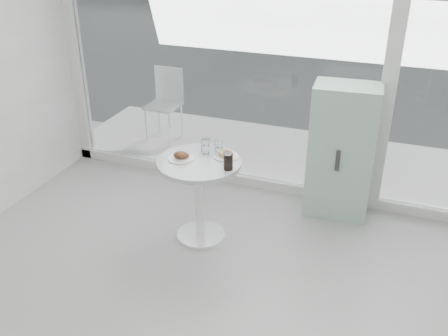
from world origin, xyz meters
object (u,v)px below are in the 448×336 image
at_px(mint_cabinet, 341,151).
at_px(water_tumbler_a, 206,147).
at_px(main_table, 200,183).
at_px(patio_chair, 166,99).
at_px(plate_fritter, 181,157).
at_px(cola_glass, 228,162).
at_px(water_tumbler_b, 219,148).
at_px(plate_donut, 226,155).

xyz_separation_m(mint_cabinet, water_tumbler_a, (-1.08, -0.71, 0.18)).
distance_m(main_table, water_tumbler_a, 0.32).
height_order(patio_chair, plate_fritter, patio_chair).
bearing_deg(cola_glass, water_tumbler_b, 125.32).
relative_size(plate_donut, water_tumbler_b, 1.85).
bearing_deg(patio_chair, water_tumbler_b, -49.41).
height_order(mint_cabinet, water_tumbler_a, mint_cabinet).
bearing_deg(cola_glass, water_tumbler_a, 141.68).
distance_m(patio_chair, plate_fritter, 2.19).
bearing_deg(plate_donut, water_tumbler_b, 155.45).
xyz_separation_m(plate_fritter, plate_donut, (0.34, 0.18, -0.01)).
height_order(water_tumbler_a, cola_glass, cola_glass).
xyz_separation_m(plate_fritter, cola_glass, (0.44, -0.04, 0.05)).
xyz_separation_m(patio_chair, water_tumbler_b, (1.35, -1.66, 0.26)).
bearing_deg(main_table, mint_cabinet, 39.39).
bearing_deg(mint_cabinet, water_tumbler_a, -150.56).
bearing_deg(water_tumbler_b, patio_chair, 129.10).
height_order(main_table, mint_cabinet, mint_cabinet).
bearing_deg(water_tumbler_a, mint_cabinet, 33.31).
distance_m(plate_fritter, water_tumbler_b, 0.34).
height_order(main_table, patio_chair, patio_chair).
bearing_deg(water_tumbler_b, cola_glass, -54.68).
bearing_deg(main_table, patio_chair, 123.90).
height_order(patio_chair, plate_donut, patio_chair).
height_order(main_table, water_tumbler_b, water_tumbler_b).
distance_m(plate_fritter, plate_donut, 0.38).
height_order(main_table, cola_glass, cola_glass).
bearing_deg(water_tumbler_a, water_tumbler_b, 8.38).
height_order(plate_fritter, cola_glass, cola_glass).
bearing_deg(plate_donut, cola_glass, -65.14).
distance_m(water_tumbler_a, water_tumbler_b, 0.12).
relative_size(main_table, plate_fritter, 3.58).
xyz_separation_m(main_table, cola_glass, (0.29, -0.06, 0.29)).
height_order(plate_fritter, water_tumbler_a, water_tumbler_a).
bearing_deg(patio_chair, water_tumbler_a, -52.22).
distance_m(patio_chair, water_tumbler_b, 2.16).
height_order(plate_donut, water_tumbler_b, water_tumbler_b).
distance_m(patio_chair, plate_donut, 2.23).
xyz_separation_m(mint_cabinet, patio_chair, (-2.32, 0.97, -0.08)).
height_order(patio_chair, water_tumbler_b, patio_chair).
bearing_deg(main_table, water_tumbler_a, 93.21).
height_order(patio_chair, cola_glass, patio_chair).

